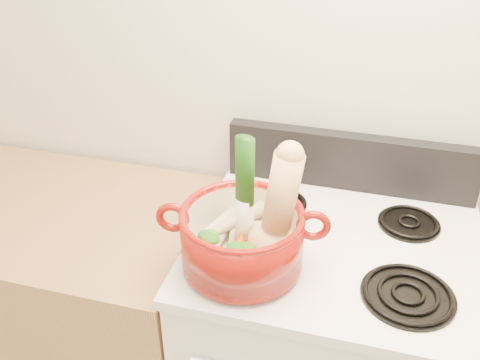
# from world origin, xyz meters

# --- Properties ---
(wall_back) EXTENTS (3.50, 0.02, 2.60)m
(wall_back) POSITION_xyz_m (0.00, 1.75, 1.30)
(wall_back) COLOR beige
(wall_back) RESTS_ON floor
(cooktop) EXTENTS (0.78, 0.67, 0.03)m
(cooktop) POSITION_xyz_m (0.00, 1.40, 0.93)
(cooktop) COLOR silver
(cooktop) RESTS_ON stove_body
(control_backsplash) EXTENTS (0.76, 0.05, 0.18)m
(control_backsplash) POSITION_xyz_m (0.00, 1.70, 1.04)
(control_backsplash) COLOR black
(control_backsplash) RESTS_ON cooktop
(counter_left) EXTENTS (1.36, 0.65, 0.90)m
(counter_left) POSITION_xyz_m (-1.07, 1.40, 0.45)
(counter_left) COLOR #9C764A
(counter_left) RESTS_ON floor
(burner_front_left) EXTENTS (0.22, 0.22, 0.02)m
(burner_front_left) POSITION_xyz_m (-0.19, 1.24, 0.96)
(burner_front_left) COLOR black
(burner_front_left) RESTS_ON cooktop
(burner_front_right) EXTENTS (0.22, 0.22, 0.02)m
(burner_front_right) POSITION_xyz_m (0.19, 1.24, 0.96)
(burner_front_right) COLOR black
(burner_front_right) RESTS_ON cooktop
(burner_back_left) EXTENTS (0.17, 0.17, 0.02)m
(burner_back_left) POSITION_xyz_m (-0.19, 1.54, 0.96)
(burner_back_left) COLOR black
(burner_back_left) RESTS_ON cooktop
(burner_back_right) EXTENTS (0.17, 0.17, 0.02)m
(burner_back_right) POSITION_xyz_m (0.19, 1.54, 0.96)
(burner_back_right) COLOR black
(burner_back_right) RESTS_ON cooktop
(dutch_oven) EXTENTS (0.35, 0.35, 0.15)m
(dutch_oven) POSITION_xyz_m (-0.22, 1.24, 1.04)
(dutch_oven) COLOR maroon
(dutch_oven) RESTS_ON burner_front_left
(pot_handle_left) EXTENTS (0.09, 0.03, 0.08)m
(pot_handle_left) POSITION_xyz_m (-0.39, 1.21, 1.09)
(pot_handle_left) COLOR maroon
(pot_handle_left) RESTS_ON dutch_oven
(pot_handle_right) EXTENTS (0.09, 0.03, 0.08)m
(pot_handle_right) POSITION_xyz_m (-0.05, 1.27, 1.09)
(pot_handle_right) COLOR maroon
(pot_handle_right) RESTS_ON dutch_oven
(squash) EXTENTS (0.19, 0.16, 0.31)m
(squash) POSITION_xyz_m (-0.14, 1.23, 1.15)
(squash) COLOR tan
(squash) RESTS_ON dutch_oven
(leek) EXTENTS (0.06, 0.06, 0.32)m
(leek) POSITION_xyz_m (-0.22, 1.26, 1.16)
(leek) COLOR silver
(leek) RESTS_ON dutch_oven
(ginger) EXTENTS (0.09, 0.07, 0.05)m
(ginger) POSITION_xyz_m (-0.19, 1.30, 1.02)
(ginger) COLOR tan
(ginger) RESTS_ON dutch_oven
(parsnip_0) EXTENTS (0.06, 0.22, 0.06)m
(parsnip_0) POSITION_xyz_m (-0.28, 1.25, 1.02)
(parsnip_0) COLOR beige
(parsnip_0) RESTS_ON dutch_oven
(parsnip_1) EXTENTS (0.08, 0.18, 0.05)m
(parsnip_1) POSITION_xyz_m (-0.29, 1.25, 1.02)
(parsnip_1) COLOR beige
(parsnip_1) RESTS_ON dutch_oven
(parsnip_2) EXTENTS (0.07, 0.21, 0.06)m
(parsnip_2) POSITION_xyz_m (-0.25, 1.30, 1.04)
(parsnip_2) COLOR beige
(parsnip_2) RESTS_ON dutch_oven
(parsnip_3) EXTENTS (0.13, 0.18, 0.06)m
(parsnip_3) POSITION_xyz_m (-0.31, 1.24, 1.04)
(parsnip_3) COLOR beige
(parsnip_3) RESTS_ON dutch_oven
(parsnip_4) EXTENTS (0.17, 0.19, 0.06)m
(parsnip_4) POSITION_xyz_m (-0.26, 1.28, 1.05)
(parsnip_4) COLOR beige
(parsnip_4) RESTS_ON dutch_oven
(carrot_0) EXTENTS (0.07, 0.15, 0.04)m
(carrot_0) POSITION_xyz_m (-0.24, 1.21, 1.02)
(carrot_0) COLOR #DB410A
(carrot_0) RESTS_ON dutch_oven
(carrot_1) EXTENTS (0.07, 0.17, 0.05)m
(carrot_1) POSITION_xyz_m (-0.24, 1.20, 1.02)
(carrot_1) COLOR #D0460A
(carrot_1) RESTS_ON dutch_oven
(carrot_2) EXTENTS (0.04, 0.16, 0.04)m
(carrot_2) POSITION_xyz_m (-0.18, 1.19, 1.03)
(carrot_2) COLOR #D85C0A
(carrot_2) RESTS_ON dutch_oven
(carrot_3) EXTENTS (0.10, 0.14, 0.04)m
(carrot_3) POSITION_xyz_m (-0.24, 1.20, 1.03)
(carrot_3) COLOR orange
(carrot_3) RESTS_ON dutch_oven
(carrot_4) EXTENTS (0.06, 0.17, 0.05)m
(carrot_4) POSITION_xyz_m (-0.21, 1.19, 1.04)
(carrot_4) COLOR #D2600A
(carrot_4) RESTS_ON dutch_oven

